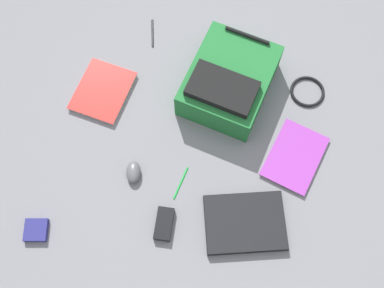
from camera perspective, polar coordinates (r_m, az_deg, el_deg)
The scene contains 11 objects.
ground_plane at distance 1.93m, azimuth -0.02°, elevation 0.13°, with size 3.51×3.51×0.00m, color slate.
backpack at distance 1.97m, azimuth 4.51°, elevation 7.61°, with size 0.38×0.45×0.18m.
laptop at distance 1.83m, azimuth 6.48°, elevation -9.48°, with size 0.36×0.31×0.03m.
book_comic at distance 1.94m, azimuth 12.40°, elevation -1.52°, with size 0.25×0.31×0.02m.
book_manual at distance 2.05m, azimuth -10.80°, elevation 6.34°, with size 0.24×0.28×0.02m.
computer_mouse at distance 1.88m, azimuth -7.14°, elevation -3.44°, with size 0.06×0.09×0.04m, color #4C4C51.
cable_coil at distance 2.08m, azimuth 13.87°, elevation 6.22°, with size 0.15×0.15×0.01m, color black.
power_brick at distance 1.82m, azimuth -3.42°, elevation -9.69°, with size 0.06×0.13×0.03m, color black.
pen_black at distance 2.18m, azimuth -4.83°, elevation 13.34°, with size 0.01×0.01×0.15m, color black.
pen_blue at distance 1.87m, azimuth -1.52°, elevation -4.71°, with size 0.01×0.01×0.14m, color #198C33.
earbud_pouch at distance 1.91m, azimuth -18.46°, elevation -9.92°, with size 0.09×0.09×0.02m, color navy.
Camera 1 is at (0.17, -0.68, 1.80)m, focal length 43.80 mm.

